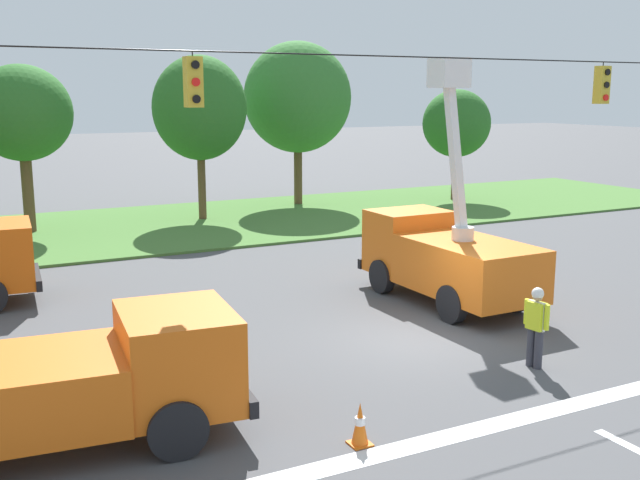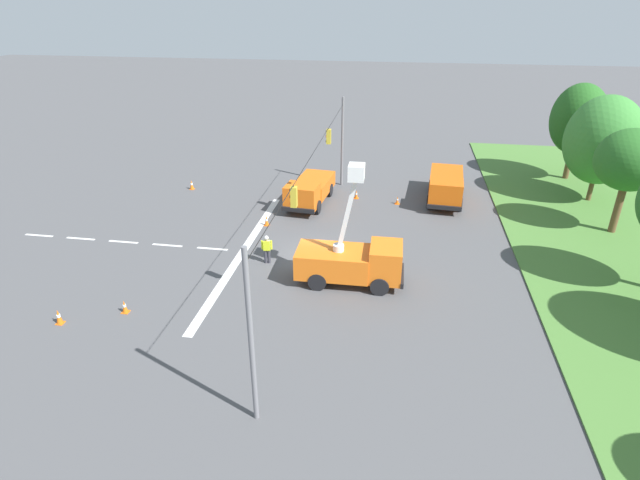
# 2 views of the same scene
# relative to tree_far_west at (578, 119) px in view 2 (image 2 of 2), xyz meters

# --- Properties ---
(ground_plane) EXTENTS (200.00, 200.00, 0.00)m
(ground_plane) POSITION_rel_tree_far_west_xyz_m (17.50, -18.90, -5.14)
(ground_plane) COLOR #4C4C4F
(grass_verge) EXTENTS (56.00, 12.00, 0.10)m
(grass_verge) POSITION_rel_tree_far_west_xyz_m (17.50, -0.90, -5.09)
(grass_verge) COLOR #477533
(grass_verge) RESTS_ON ground
(lane_markings) EXTENTS (17.60, 15.25, 0.01)m
(lane_markings) POSITION_rel_tree_far_west_xyz_m (17.50, -24.92, -5.14)
(lane_markings) COLOR silver
(lane_markings) RESTS_ON ground
(signal_gantry) EXTENTS (26.20, 0.33, 7.20)m
(signal_gantry) POSITION_rel_tree_far_west_xyz_m (17.53, -18.90, -0.89)
(signal_gantry) COLOR slate
(signal_gantry) RESTS_ON ground
(tree_far_west) EXTENTS (4.86, 4.37, 8.03)m
(tree_far_west) POSITION_rel_tree_far_west_xyz_m (0.00, 0.00, 0.00)
(tree_far_west) COLOR brown
(tree_far_west) RESTS_ON ground
(tree_west) EXTENTS (5.55, 5.37, 8.00)m
(tree_west) POSITION_rel_tree_far_west_xyz_m (5.13, 0.33, -0.39)
(tree_west) COLOR brown
(tree_west) RESTS_ON ground
(tree_centre) EXTENTS (4.03, 4.32, 6.99)m
(tree_centre) POSITION_rel_tree_far_west_xyz_m (10.97, 0.06, -0.15)
(tree_centre) COLOR brown
(tree_centre) RESTS_ON ground
(utility_truck_bucket_lift) EXTENTS (2.48, 5.86, 6.75)m
(utility_truck_bucket_lift) POSITION_rel_tree_far_west_xyz_m (20.12, -16.42, -3.73)
(utility_truck_bucket_lift) COLOR orange
(utility_truck_bucket_lift) RESTS_ON ground
(utility_truck_support_near) EXTENTS (6.62, 3.03, 2.15)m
(utility_truck_support_near) POSITION_rel_tree_far_west_xyz_m (9.13, -20.78, -4.02)
(utility_truck_support_near) COLOR orange
(utility_truck_support_near) RESTS_ON ground
(utility_truck_support_far) EXTENTS (6.73, 2.95, 2.27)m
(utility_truck_support_far) POSITION_rel_tree_far_west_xyz_m (6.81, -10.62, -3.91)
(utility_truck_support_far) COLOR #D6560F
(utility_truck_support_far) RESTS_ON ground
(road_worker) EXTENTS (0.29, 0.65, 1.77)m
(road_worker) POSITION_rel_tree_far_west_xyz_m (18.71, -21.56, -4.14)
(road_worker) COLOR #383842
(road_worker) RESTS_ON ground
(traffic_cone_foreground_left) EXTENTS (0.36, 0.36, 0.67)m
(traffic_cone_foreground_left) POSITION_rel_tree_far_west_xyz_m (7.46, -17.37, -4.82)
(traffic_cone_foreground_left) COLOR orange
(traffic_cone_foreground_left) RESTS_ON ground
(traffic_cone_foreground_right) EXTENTS (0.36, 0.36, 0.78)m
(traffic_cone_foreground_right) POSITION_rel_tree_far_west_xyz_m (26.25, -29.92, -4.75)
(traffic_cone_foreground_right) COLOR orange
(traffic_cone_foreground_right) RESTS_ON ground
(traffic_cone_mid_left) EXTENTS (0.36, 0.36, 0.63)m
(traffic_cone_mid_left) POSITION_rel_tree_far_west_xyz_m (8.11, -14.18, -4.84)
(traffic_cone_mid_left) COLOR orange
(traffic_cone_mid_left) RESTS_ON ground
(traffic_cone_mid_right) EXTENTS (0.36, 0.36, 0.75)m
(traffic_cone_mid_right) POSITION_rel_tree_far_west_xyz_m (13.52, -22.98, -4.77)
(traffic_cone_mid_right) COLOR orange
(traffic_cone_mid_right) RESTS_ON ground
(traffic_cone_near_bucket) EXTENTS (0.36, 0.36, 0.81)m
(traffic_cone_near_bucket) POSITION_rel_tree_far_west_xyz_m (7.57, -30.84, -4.74)
(traffic_cone_near_bucket) COLOR orange
(traffic_cone_near_bucket) RESTS_ON ground
(traffic_cone_lane_edge_a) EXTENTS (0.36, 0.36, 0.69)m
(traffic_cone_lane_edge_a) POSITION_rel_tree_far_west_xyz_m (24.86, -27.28, -4.80)
(traffic_cone_lane_edge_a) COLOR orange
(traffic_cone_lane_edge_a) RESTS_ON ground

